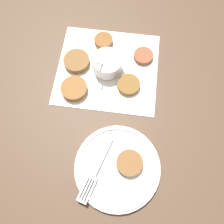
{
  "coord_description": "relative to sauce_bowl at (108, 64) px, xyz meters",
  "views": [
    {
      "loc": [
        0.02,
        -0.37,
        0.63
      ],
      "look_at": [
        0.02,
        -0.15,
        0.02
      ],
      "focal_mm": 35.0,
      "sensor_mm": 36.0,
      "label": 1
    }
  ],
  "objects": [
    {
      "name": "fritter_1",
      "position": [
        -0.11,
        -0.08,
        -0.01
      ],
      "size": [
        0.08,
        0.08,
        0.02
      ],
      "color": "brown",
      "rests_on": "napkin"
    },
    {
      "name": "fritter_2",
      "position": [
        0.12,
        0.04,
        -0.02
      ],
      "size": [
        0.06,
        0.06,
        0.01
      ],
      "color": "brown",
      "rests_on": "napkin"
    },
    {
      "name": "fork",
      "position": [
        -0.05,
        -0.34,
        -0.0
      ],
      "size": [
        0.1,
        0.18,
        0.0
      ],
      "color": "silver",
      "rests_on": "serving_plate"
    },
    {
      "name": "fritter_on_plate",
      "position": [
        0.05,
        -0.31,
        0.0
      ],
      "size": [
        0.07,
        0.07,
        0.01
      ],
      "color": "brown",
      "rests_on": "serving_plate"
    },
    {
      "name": "fritter_0",
      "position": [
        0.06,
        -0.07,
        -0.02
      ],
      "size": [
        0.07,
        0.07,
        0.01
      ],
      "color": "brown",
      "rests_on": "napkin"
    },
    {
      "name": "napkin",
      "position": [
        -0.0,
        -0.0,
        -0.02
      ],
      "size": [
        0.37,
        0.35,
        0.0
      ],
      "color": "silver",
      "rests_on": "ground_plane"
    },
    {
      "name": "sauce_bowl",
      "position": [
        0.0,
        0.0,
        0.0
      ],
      "size": [
        0.1,
        0.09,
        0.09
      ],
      "color": "silver",
      "rests_on": "napkin"
    },
    {
      "name": "fritter_3",
      "position": [
        -0.1,
        0.02,
        -0.01
      ],
      "size": [
        0.09,
        0.09,
        0.02
      ],
      "color": "brown",
      "rests_on": "napkin"
    },
    {
      "name": "ground_plane",
      "position": [
        -0.02,
        -0.01,
        -0.03
      ],
      "size": [
        4.0,
        4.0,
        0.0
      ],
      "primitive_type": "plane",
      "color": "#4C3828"
    },
    {
      "name": "serving_plate",
      "position": [
        0.02,
        -0.32,
        -0.02
      ],
      "size": [
        0.24,
        0.24,
        0.02
      ],
      "color": "silver",
      "rests_on": "ground_plane"
    },
    {
      "name": "fritter_4",
      "position": [
        -0.01,
        0.1,
        -0.01
      ],
      "size": [
        0.06,
        0.06,
        0.02
      ],
      "color": "brown",
      "rests_on": "napkin"
    }
  ]
}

